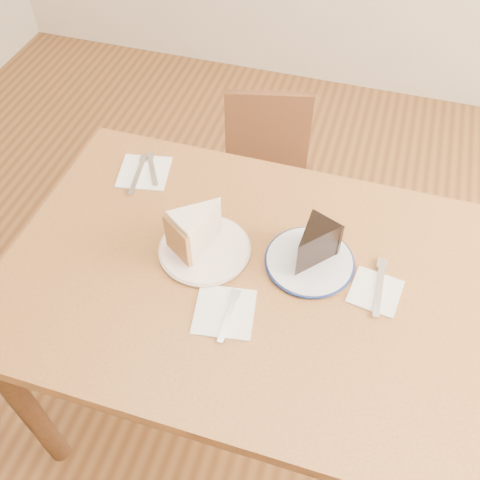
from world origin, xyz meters
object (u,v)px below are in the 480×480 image
object	(u,v)px
plate_navy	(309,261)
plate_cream	(205,249)
chocolate_cake	(310,248)
chair_far	(265,186)
carrot_cake	(201,228)
table	(252,297)

from	to	relation	value
plate_navy	plate_cream	bearing A→B (deg)	-171.44
plate_cream	chocolate_cake	world-z (taller)	chocolate_cake
chair_far	plate_navy	size ratio (longest dim) A/B	3.49
chair_far	carrot_cake	xyz separation A→B (m)	(-0.02, -0.60, 0.41)
chocolate_cake	carrot_cake	bearing A→B (deg)	26.08
carrot_cake	table	bearing A→B (deg)	13.97
table	carrot_cake	size ratio (longest dim) A/B	9.44
plate_navy	chocolate_cake	distance (m)	0.05
chair_far	carrot_cake	size ratio (longest dim) A/B	5.71
chair_far	chocolate_cake	bearing A→B (deg)	99.87
chair_far	chocolate_cake	xyz separation A→B (m)	(0.25, -0.58, 0.40)
chair_far	plate_navy	world-z (taller)	plate_navy
table	chocolate_cake	size ratio (longest dim) A/B	10.22
table	plate_cream	distance (m)	0.17
plate_cream	chocolate_cake	distance (m)	0.26
plate_navy	carrot_cake	size ratio (longest dim) A/B	1.64
chair_far	plate_cream	xyz separation A→B (m)	(-0.00, -0.61, 0.35)
plate_cream	chocolate_cake	bearing A→B (deg)	7.89
carrot_cake	chocolate_cake	bearing A→B (deg)	37.40
plate_cream	plate_navy	bearing A→B (deg)	8.56
carrot_cake	chocolate_cake	size ratio (longest dim) A/B	1.08
chair_far	plate_navy	distance (m)	0.72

